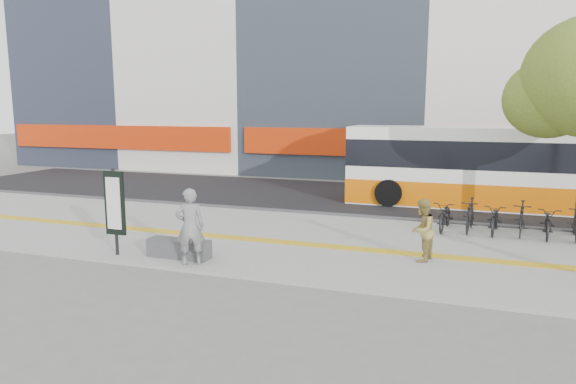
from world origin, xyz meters
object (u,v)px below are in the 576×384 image
(bench, at_px, (179,248))
(signboard, at_px, (115,204))
(pedestrian_tan, at_px, (422,230))
(seated_woman, at_px, (190,227))
(bus, at_px, (500,170))

(bench, relative_size, signboard, 0.73)
(signboard, distance_m, pedestrian_tan, 7.56)
(pedestrian_tan, bearing_deg, signboard, -61.54)
(bench, distance_m, seated_woman, 0.97)
(bench, xyz_separation_m, bus, (7.79, 9.70, 1.15))
(bench, relative_size, seated_woman, 0.88)
(seated_woman, bearing_deg, signboard, -32.41)
(signboard, height_order, bus, bus)
(signboard, relative_size, seated_woman, 1.21)
(signboard, distance_m, bus, 13.72)
(signboard, xyz_separation_m, seated_woman, (2.16, -0.09, -0.38))
(signboard, relative_size, pedestrian_tan, 1.45)
(bench, xyz_separation_m, pedestrian_tan, (5.67, 1.68, 0.53))
(bus, bearing_deg, signboard, -133.18)
(bench, xyz_separation_m, signboard, (-1.60, -0.31, 1.06))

